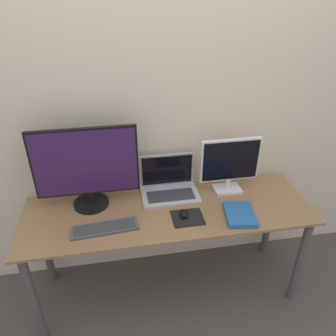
{
  "coord_description": "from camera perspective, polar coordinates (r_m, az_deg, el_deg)",
  "views": [
    {
      "loc": [
        -0.28,
        -1.3,
        1.95
      ],
      "look_at": [
        0.01,
        0.36,
        0.96
      ],
      "focal_mm": 35.0,
      "sensor_mm": 36.0,
      "label": 1
    }
  ],
  "objects": [
    {
      "name": "book",
      "position": [
        2.03,
        12.41,
        -7.92
      ],
      "size": [
        0.21,
        0.25,
        0.03
      ],
      "color": "#235B9E",
      "rests_on": "desk"
    },
    {
      "name": "wall_back",
      "position": [
        2.08,
        -1.63,
        10.7
      ],
      "size": [
        7.0,
        0.05,
        2.5
      ],
      "color": "beige",
      "rests_on": "ground_plane"
    },
    {
      "name": "monitor_left",
      "position": [
        1.99,
        -14.05,
        0.11
      ],
      "size": [
        0.62,
        0.22,
        0.52
      ],
      "color": "black",
      "rests_on": "desk"
    },
    {
      "name": "mousepad",
      "position": [
        1.98,
        3.43,
        -8.62
      ],
      "size": [
        0.19,
        0.16,
        0.0
      ],
      "color": "black",
      "rests_on": "desk"
    },
    {
      "name": "ground_plane",
      "position": [
        2.36,
        1.38,
        -25.21
      ],
      "size": [
        12.0,
        12.0,
        0.0
      ],
      "primitive_type": "plane",
      "color": "#4C4742"
    },
    {
      "name": "keyboard",
      "position": [
        1.93,
        -10.94,
        -10.22
      ],
      "size": [
        0.39,
        0.14,
        0.02
      ],
      "color": "#4C4C51",
      "rests_on": "desk"
    },
    {
      "name": "monitor_right",
      "position": [
        2.14,
        10.71,
        0.66
      ],
      "size": [
        0.39,
        0.13,
        0.38
      ],
      "color": "silver",
      "rests_on": "desk"
    },
    {
      "name": "desk",
      "position": [
        2.11,
        0.07,
        -9.62
      ],
      "size": [
        1.78,
        0.57,
        0.7
      ],
      "color": "olive",
      "rests_on": "ground_plane"
    },
    {
      "name": "laptop",
      "position": [
        2.16,
        0.15,
        -2.88
      ],
      "size": [
        0.37,
        0.24,
        0.25
      ],
      "color": "#ADADB2",
      "rests_on": "desk"
    },
    {
      "name": "mouse",
      "position": [
        1.97,
        2.73,
        -7.95
      ],
      "size": [
        0.05,
        0.08,
        0.04
      ],
      "color": "black",
      "rests_on": "mousepad"
    }
  ]
}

